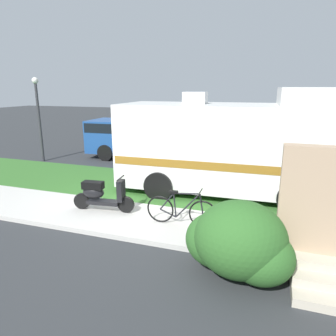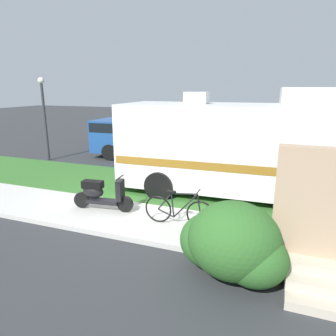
{
  "view_description": "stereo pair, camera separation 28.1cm",
  "coord_description": "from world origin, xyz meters",
  "px_view_note": "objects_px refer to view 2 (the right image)",
  "views": [
    {
      "loc": [
        4.11,
        -7.78,
        3.36
      ],
      "look_at": [
        1.39,
        0.3,
        1.1
      ],
      "focal_mm": 32.69,
      "sensor_mm": 36.0,
      "label": 1
    },
    {
      "loc": [
        4.37,
        -7.69,
        3.36
      ],
      "look_at": [
        1.39,
        0.3,
        1.1
      ],
      "focal_mm": 32.69,
      "sensor_mm": 36.0,
      "label": 2
    }
  ],
  "objects_px": {
    "scooter": "(100,194)",
    "bottle_green": "(269,225)",
    "pickup_truck_near": "(139,138)",
    "pickup_truck_far": "(165,130)",
    "bicycle": "(179,210)",
    "motorhome_rv": "(230,145)",
    "street_lamp_post": "(44,110)"
  },
  "relations": [
    {
      "from": "motorhome_rv",
      "to": "bicycle",
      "type": "distance_m",
      "value": 3.25
    },
    {
      "from": "bottle_green",
      "to": "street_lamp_post",
      "type": "relative_size",
      "value": 0.06
    },
    {
      "from": "scooter",
      "to": "bottle_green",
      "type": "relative_size",
      "value": 7.6
    },
    {
      "from": "pickup_truck_far",
      "to": "street_lamp_post",
      "type": "xyz_separation_m",
      "value": [
        -3.84,
        -5.37,
        1.37
      ]
    },
    {
      "from": "pickup_truck_near",
      "to": "motorhome_rv",
      "type": "bearing_deg",
      "value": -37.74
    },
    {
      "from": "pickup_truck_near",
      "to": "scooter",
      "type": "bearing_deg",
      "value": -73.07
    },
    {
      "from": "pickup_truck_far",
      "to": "bottle_green",
      "type": "distance_m",
      "value": 11.58
    },
    {
      "from": "bicycle",
      "to": "bottle_green",
      "type": "relative_size",
      "value": 7.73
    },
    {
      "from": "bottle_green",
      "to": "motorhome_rv",
      "type": "bearing_deg",
      "value": 119.89
    },
    {
      "from": "bicycle",
      "to": "bottle_green",
      "type": "bearing_deg",
      "value": 14.69
    },
    {
      "from": "pickup_truck_far",
      "to": "bottle_green",
      "type": "bearing_deg",
      "value": -56.53
    },
    {
      "from": "motorhome_rv",
      "to": "bottle_green",
      "type": "height_order",
      "value": "motorhome_rv"
    },
    {
      "from": "scooter",
      "to": "street_lamp_post",
      "type": "bearing_deg",
      "value": 141.65
    },
    {
      "from": "pickup_truck_near",
      "to": "bottle_green",
      "type": "xyz_separation_m",
      "value": [
        6.4,
        -6.31,
        -0.75
      ]
    },
    {
      "from": "motorhome_rv",
      "to": "pickup_truck_near",
      "type": "distance_m",
      "value": 6.34
    },
    {
      "from": "pickup_truck_far",
      "to": "pickup_truck_near",
      "type": "bearing_deg",
      "value": -90.42
    },
    {
      "from": "scooter",
      "to": "bottle_green",
      "type": "bearing_deg",
      "value": 4.63
    },
    {
      "from": "motorhome_rv",
      "to": "bottle_green",
      "type": "relative_size",
      "value": 29.46
    },
    {
      "from": "bicycle",
      "to": "street_lamp_post",
      "type": "xyz_separation_m",
      "value": [
        -8.14,
        4.81,
        1.83
      ]
    },
    {
      "from": "pickup_truck_near",
      "to": "street_lamp_post",
      "type": "distance_m",
      "value": 4.53
    },
    {
      "from": "street_lamp_post",
      "to": "scooter",
      "type": "bearing_deg",
      "value": -38.35
    },
    {
      "from": "motorhome_rv",
      "to": "bicycle",
      "type": "height_order",
      "value": "motorhome_rv"
    },
    {
      "from": "bicycle",
      "to": "motorhome_rv",
      "type": "bearing_deg",
      "value": 77.51
    },
    {
      "from": "bicycle",
      "to": "scooter",
      "type": "bearing_deg",
      "value": 175.31
    },
    {
      "from": "pickup_truck_far",
      "to": "street_lamp_post",
      "type": "height_order",
      "value": "street_lamp_post"
    },
    {
      "from": "street_lamp_post",
      "to": "motorhome_rv",
      "type": "bearing_deg",
      "value": -11.68
    },
    {
      "from": "scooter",
      "to": "street_lamp_post",
      "type": "height_order",
      "value": "street_lamp_post"
    },
    {
      "from": "scooter",
      "to": "pickup_truck_far",
      "type": "relative_size",
      "value": 0.33
    },
    {
      "from": "motorhome_rv",
      "to": "pickup_truck_far",
      "type": "distance_m",
      "value": 8.76
    },
    {
      "from": "pickup_truck_near",
      "to": "pickup_truck_far",
      "type": "height_order",
      "value": "pickup_truck_near"
    },
    {
      "from": "motorhome_rv",
      "to": "pickup_truck_far",
      "type": "height_order",
      "value": "motorhome_rv"
    },
    {
      "from": "pickup_truck_far",
      "to": "bottle_green",
      "type": "relative_size",
      "value": 23.12
    }
  ]
}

